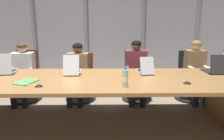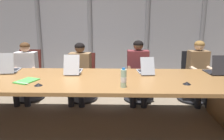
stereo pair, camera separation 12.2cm
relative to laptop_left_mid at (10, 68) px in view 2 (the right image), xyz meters
name	(u,v)px [view 2 (the right image)]	position (x,y,z in m)	size (l,w,h in m)	color
ground_plane	(72,123)	(1.08, -0.36, -0.80)	(14.66, 14.66, 0.00)	#7F705B
conference_table	(71,86)	(1.08, -0.36, -0.18)	(5.17, 1.29, 0.74)	olive
curtain_backdrop	(91,22)	(1.08, 2.34, 0.70)	(7.33, 0.17, 3.00)	#9999A0
laptop_left_mid	(10,68)	(0.00, 0.00, 0.00)	(0.30, 0.45, 0.34)	#A8ADB7
laptop_center	(74,69)	(1.07, -0.03, 0.00)	(0.25, 0.46, 0.32)	#BCBCC1
laptop_right_mid	(145,70)	(2.23, -0.02, -0.01)	(0.26, 0.44, 0.28)	#A8ADB7
laptop_right_end	(216,70)	(3.36, -0.03, 0.00)	(0.26, 0.39, 0.31)	#2D2D33
office_chair_left_mid	(29,80)	(-0.02, 0.76, -0.43)	(0.60, 0.60, 0.98)	#511E19
office_chair_center	(83,82)	(1.08, 0.75, -0.45)	(0.60, 0.60, 0.92)	#511E19
office_chair_right_mid	(139,81)	(2.21, 0.76, -0.43)	(0.60, 0.60, 0.98)	black
office_chair_right_end	(193,82)	(3.30, 0.75, -0.44)	(0.60, 0.60, 0.96)	black
person_left_mid	(25,68)	(-0.01, 0.60, -0.14)	(0.43, 0.55, 1.15)	silver
person_center	(79,69)	(1.05, 0.60, -0.14)	(0.45, 0.57, 1.15)	olive
person_right_mid	(138,68)	(2.18, 0.60, -0.12)	(0.42, 0.55, 1.20)	brown
person_right_end	(199,68)	(3.34, 0.60, -0.12)	(0.40, 0.56, 1.19)	olive
water_bottle_primary	(124,79)	(1.86, -0.77, 0.05)	(0.08, 0.08, 0.26)	#ADD1B2
conference_mic_left_side	(38,84)	(0.74, -0.73, -0.05)	(0.11, 0.11, 0.04)	black
conference_mic_middle	(187,83)	(2.72, -0.62, -0.05)	(0.11, 0.11, 0.04)	black
spiral_notepad	(27,81)	(0.50, -0.54, -0.06)	(0.32, 0.36, 0.03)	#4CB74C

